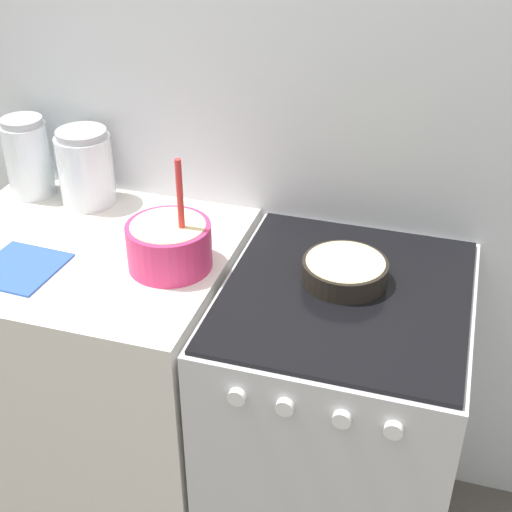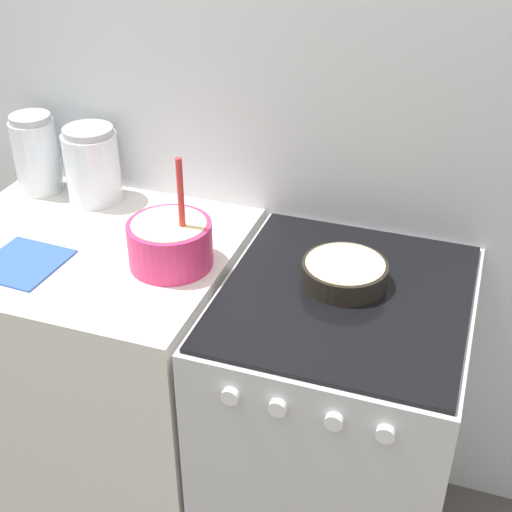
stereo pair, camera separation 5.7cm
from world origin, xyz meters
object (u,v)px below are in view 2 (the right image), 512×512
object	(u,v)px
mixing_bowl	(170,241)
storage_jar_left	(37,159)
storage_jar_middle	(93,169)
baking_pan	(345,272)
stove	(335,430)

from	to	relation	value
mixing_bowl	storage_jar_left	xyz separation A→B (m)	(-0.56, 0.26, 0.03)
storage_jar_left	mixing_bowl	bearing A→B (deg)	-24.86
storage_jar_middle	baking_pan	bearing A→B (deg)	-13.75
stove	baking_pan	bearing A→B (deg)	109.00
mixing_bowl	storage_jar_middle	bearing A→B (deg)	144.90
mixing_bowl	storage_jar_left	bearing A→B (deg)	155.14
baking_pan	storage_jar_middle	size ratio (longest dim) A/B	0.94
baking_pan	storage_jar_left	distance (m)	1.02
stove	baking_pan	world-z (taller)	baking_pan
stove	mixing_bowl	xyz separation A→B (m)	(-0.45, -0.02, 0.53)
baking_pan	storage_jar_left	size ratio (longest dim) A/B	0.88
storage_jar_left	stove	bearing A→B (deg)	-13.36
mixing_bowl	storage_jar_left	distance (m)	0.61
baking_pan	storage_jar_left	world-z (taller)	storage_jar_left
stove	baking_pan	distance (m)	0.49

